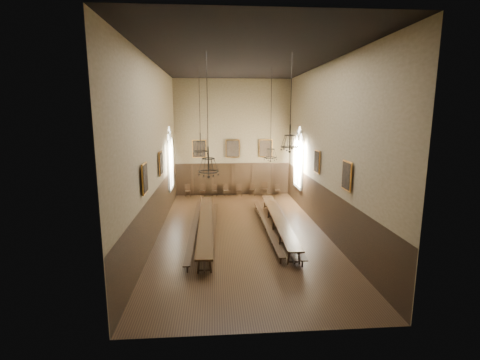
{
  "coord_description": "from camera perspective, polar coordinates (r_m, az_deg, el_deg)",
  "views": [
    {
      "loc": [
        -1.43,
        -18.17,
        6.39
      ],
      "look_at": [
        0.03,
        1.5,
        2.61
      ],
      "focal_mm": 26.0,
      "sensor_mm": 36.0,
      "label": 1
    }
  ],
  "objects": [
    {
      "name": "floor",
      "position": [
        19.31,
        0.25,
        -8.5
      ],
      "size": [
        9.0,
        18.0,
        0.02
      ],
      "primitive_type": "cube",
      "color": "black",
      "rests_on": "ground"
    },
    {
      "name": "bench_right_inner",
      "position": [
        19.52,
        4.25,
        -7.44
      ],
      "size": [
        0.3,
        9.56,
        0.43
      ],
      "rotation": [
        0.0,
        0.0,
        0.0
      ],
      "color": "black",
      "rests_on": "floor"
    },
    {
      "name": "table_right",
      "position": [
        19.58,
        6.23,
        -7.05
      ],
      "size": [
        0.99,
        10.04,
        0.78
      ],
      "rotation": [
        0.0,
        0.0,
        -0.03
      ],
      "color": "black",
      "rests_on": "floor"
    },
    {
      "name": "portrait_back_1",
      "position": [
        27.22,
        -1.21,
        5.18
      ],
      "size": [
        1.1,
        0.12,
        1.4
      ],
      "color": "#C6822F",
      "rests_on": "wall_back"
    },
    {
      "name": "chair_0",
      "position": [
        27.48,
        -8.56,
        -2.1
      ],
      "size": [
        0.49,
        0.49,
        0.95
      ],
      "rotation": [
        0.0,
        0.0,
        0.19
      ],
      "color": "black",
      "rests_on": "floor"
    },
    {
      "name": "chandelier_front_left",
      "position": [
        15.6,
        -5.21,
        2.58
      ],
      "size": [
        0.91,
        0.91,
        5.33
      ],
      "color": "black",
      "rests_on": "ceiling"
    },
    {
      "name": "window_left",
      "position": [
        24.04,
        -11.4,
        3.49
      ],
      "size": [
        0.2,
        2.2,
        4.6
      ],
      "primitive_type": null,
      "color": "white",
      "rests_on": "wall_left"
    },
    {
      "name": "table_left",
      "position": [
        18.89,
        -5.6,
        -7.68
      ],
      "size": [
        0.8,
        10.36,
        0.81
      ],
      "rotation": [
        0.0,
        0.0,
        0.01
      ],
      "color": "black",
      "rests_on": "floor"
    },
    {
      "name": "portrait_right_1",
      "position": [
        16.0,
        17.11,
        0.68
      ],
      "size": [
        0.12,
        1.0,
        1.3
      ],
      "color": "#C6822F",
      "rests_on": "wall_right"
    },
    {
      "name": "chair_5",
      "position": [
        27.58,
        2.03,
        -1.92
      ],
      "size": [
        0.5,
        0.5,
        0.97
      ],
      "rotation": [
        0.0,
        0.0,
        -0.18
      ],
      "color": "black",
      "rests_on": "floor"
    },
    {
      "name": "portrait_back_2",
      "position": [
        27.48,
        4.23,
        5.21
      ],
      "size": [
        1.1,
        0.12,
        1.4
      ],
      "color": "#C6822F",
      "rests_on": "wall_back"
    },
    {
      "name": "chair_6",
      "position": [
        27.75,
        4.05,
        -1.82
      ],
      "size": [
        0.56,
        0.56,
        1.04
      ],
      "rotation": [
        0.0,
        0.0,
        -0.27
      ],
      "color": "black",
      "rests_on": "floor"
    },
    {
      "name": "chair_3",
      "position": [
        27.46,
        -2.27,
        -2.02
      ],
      "size": [
        0.49,
        0.49,
        0.92
      ],
      "rotation": [
        0.0,
        0.0,
        0.22
      ],
      "color": "black",
      "rests_on": "floor"
    },
    {
      "name": "chair_2",
      "position": [
        27.37,
        -4.23,
        -2.1
      ],
      "size": [
        0.45,
        0.45,
        0.9
      ],
      "rotation": [
        0.0,
        0.0,
        -0.13
      ],
      "color": "black",
      "rests_on": "floor"
    },
    {
      "name": "wall_front",
      "position": [
        9.46,
        4.53,
        -0.73
      ],
      "size": [
        9.0,
        0.02,
        9.0
      ],
      "primitive_type": "cube",
      "color": "#7A694B",
      "rests_on": "ground"
    },
    {
      "name": "bench_right_outer",
      "position": [
        19.7,
        7.47,
        -7.26
      ],
      "size": [
        0.87,
        10.44,
        0.47
      ],
      "rotation": [
        0.0,
        0.0,
        -0.05
      ],
      "color": "black",
      "rests_on": "floor"
    },
    {
      "name": "chair_1",
      "position": [
        27.38,
        -6.2,
        -2.09
      ],
      "size": [
        0.47,
        0.47,
        0.96
      ],
      "rotation": [
        0.0,
        0.0,
        -0.12
      ],
      "color": "black",
      "rests_on": "floor"
    },
    {
      "name": "bench_left_outer",
      "position": [
        19.11,
        -7.46,
        -7.85
      ],
      "size": [
        0.4,
        10.27,
        0.46
      ],
      "rotation": [
        0.0,
        0.0,
        -0.01
      ],
      "color": "black",
      "rests_on": "floor"
    },
    {
      "name": "portrait_left_1",
      "position": [
        15.2,
        -15.36,
        0.26
      ],
      "size": [
        0.12,
        1.0,
        1.3
      ],
      "color": "#C6822F",
      "rests_on": "wall_left"
    },
    {
      "name": "chair_7",
      "position": [
        27.79,
        6.19,
        -1.95
      ],
      "size": [
        0.41,
        0.41,
        0.86
      ],
      "rotation": [
        0.0,
        0.0,
        0.06
      ],
      "color": "black",
      "rests_on": "floor"
    },
    {
      "name": "wall_right",
      "position": [
        19.21,
        13.85,
        4.89
      ],
      "size": [
        0.02,
        18.0,
        9.0
      ],
      "primitive_type": "cube",
      "color": "#7A694B",
      "rests_on": "ground"
    },
    {
      "name": "chair_4",
      "position": [
        27.42,
        -0.14,
        -2.03
      ],
      "size": [
        0.41,
        0.41,
        0.91
      ],
      "rotation": [
        0.0,
        0.0,
        -0.02
      ],
      "color": "black",
      "rests_on": "floor"
    },
    {
      "name": "portrait_back_0",
      "position": [
        27.21,
        -6.71,
        5.1
      ],
      "size": [
        1.1,
        0.12,
        1.4
      ],
      "color": "#C6822F",
      "rests_on": "wall_back"
    },
    {
      "name": "wainscot_panelling",
      "position": [
        18.93,
        0.25,
        -4.9
      ],
      "size": [
        9.0,
        18.0,
        2.5
      ],
      "primitive_type": null,
      "color": "black",
      "rests_on": "floor"
    },
    {
      "name": "bench_left_inner",
      "position": [
        19.11,
        -4.39,
        -7.88
      ],
      "size": [
        0.57,
        9.18,
        0.41
      ],
      "rotation": [
        0.0,
        0.0,
        -0.03
      ],
      "color": "black",
      "rests_on": "floor"
    },
    {
      "name": "window_right",
      "position": [
        24.56,
        9.62,
        3.71
      ],
      "size": [
        0.2,
        2.2,
        4.6
      ],
      "primitive_type": null,
      "color": "white",
      "rests_on": "wall_right"
    },
    {
      "name": "chandelier_back_right",
      "position": [
        21.01,
        5.03,
        4.76
      ],
      "size": [
        0.79,
        0.79,
        5.36
      ],
      "color": "black",
      "rests_on": "ceiling"
    },
    {
      "name": "wall_left",
      "position": [
        18.52,
        -13.84,
        4.68
      ],
      "size": [
        0.02,
        18.0,
        9.0
      ],
      "primitive_type": "cube",
      "color": "#7A694B",
      "rests_on": "ground"
    },
    {
      "name": "chandelier_back_left",
      "position": [
        20.86,
        -6.51,
        5.57
      ],
      "size": [
        0.89,
        0.89,
        4.98
      ],
      "color": "black",
      "rests_on": "ceiling"
    },
    {
      "name": "chandelier_front_right",
      "position": [
        15.95,
        8.18,
        6.44
      ],
      "size": [
        0.82,
        0.82,
        4.24
      ],
      "color": "black",
      "rests_on": "ceiling"
    },
    {
      "name": "portrait_left_0",
      "position": [
        19.58,
        -12.88,
        2.68
      ],
      "size": [
        0.12,
        1.0,
        1.3
      ],
      "color": "#C6822F",
      "rests_on": "wall_left"
    },
    {
      "name": "wall_back",
      "position": [
        27.28,
        -1.23,
        6.88
      ],
      "size": [
        9.0,
        0.02,
        9.0
      ],
      "primitive_type": "cube",
      "color": "#7A694B",
      "rests_on": "ground"
    },
    {
      "name": "ceiling",
      "position": [
        18.41,
        0.27,
        19.03
      ],
      "size": [
        9.0,
        18.0,
        0.02
      ],
      "primitive_type": "cube",
      "color": "black",
      "rests_on": "ground"
    },
    {
      "name": "portrait_right_0",
      "position": [
        20.21,
        12.52,
        2.94
      ],
      "size": [
        0.12,
        1.0,
        1.3
      ],
      "color": "#C6822F",
      "rests_on": "wall_right"
    }
  ]
}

